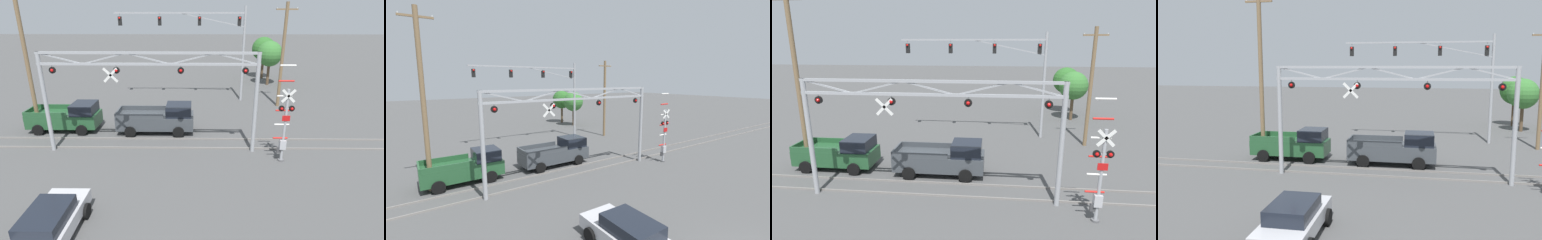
% 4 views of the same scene
% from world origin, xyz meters
% --- Properties ---
extents(rail_track_near, '(80.00, 0.08, 0.10)m').
position_xyz_m(rail_track_near, '(0.00, 12.08, 0.05)').
color(rail_track_near, gray).
rests_on(rail_track_near, ground_plane).
extents(rail_track_far, '(80.00, 0.08, 0.10)m').
position_xyz_m(rail_track_far, '(0.00, 13.52, 0.05)').
color(rail_track_far, gray).
rests_on(rail_track_far, ground_plane).
extents(crossing_gantry, '(12.86, 0.28, 6.18)m').
position_xyz_m(crossing_gantry, '(-0.01, 11.80, 4.32)').
color(crossing_gantry, '#9EA0A5').
rests_on(crossing_gantry, ground_plane).
extents(traffic_signal_span, '(11.86, 0.39, 8.67)m').
position_xyz_m(traffic_signal_span, '(4.18, 22.92, 6.07)').
color(traffic_signal_span, '#9EA0A5').
rests_on(traffic_signal_span, ground_plane).
extents(pickup_truck_lead, '(5.42, 2.27, 2.08)m').
position_xyz_m(pickup_truck_lead, '(0.13, 14.89, 1.01)').
color(pickup_truck_lead, '#3D4247').
rests_on(pickup_truck_lead, ground_plane).
extents(pickup_truck_following, '(4.99, 2.27, 2.08)m').
position_xyz_m(pickup_truck_following, '(-6.63, 15.14, 1.00)').
color(pickup_truck_following, '#23512D').
rests_on(pickup_truck_following, ground_plane).
extents(sedan_waiting, '(2.01, 4.23, 1.43)m').
position_xyz_m(sedan_waiting, '(-2.85, 3.97, 0.75)').
color(sedan_waiting, '#B7B7BC').
rests_on(sedan_waiting, ground_plane).
extents(utility_pole_left, '(1.80, 0.28, 10.85)m').
position_xyz_m(utility_pole_left, '(-8.76, 14.95, 5.58)').
color(utility_pole_left, brown).
rests_on(utility_pole_left, ground_plane).
extents(utility_pole_right, '(1.80, 0.28, 8.98)m').
position_xyz_m(utility_pole_right, '(10.26, 21.14, 4.64)').
color(utility_pole_right, brown).
rests_on(utility_pole_right, ground_plane).
extents(background_tree_beyond_span, '(2.90, 2.90, 5.15)m').
position_xyz_m(background_tree_beyond_span, '(11.15, 32.72, 3.68)').
color(background_tree_beyond_span, brown).
rests_on(background_tree_beyond_span, ground_plane).
extents(background_tree_far_left_verge, '(2.86, 2.86, 5.03)m').
position_xyz_m(background_tree_far_left_verge, '(11.10, 29.26, 3.57)').
color(background_tree_far_left_verge, brown).
rests_on(background_tree_far_left_verge, ground_plane).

